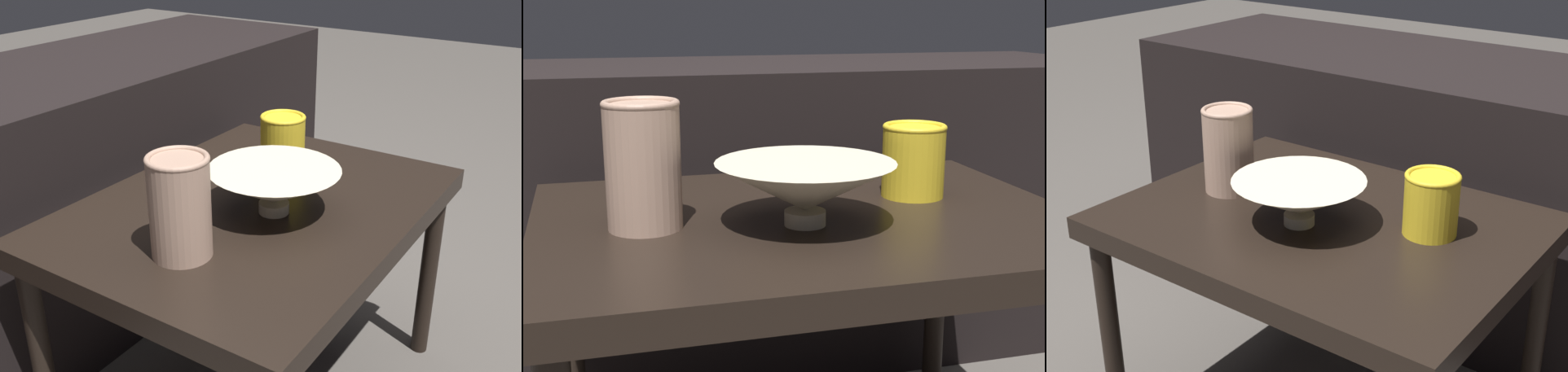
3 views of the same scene
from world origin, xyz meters
TOP-DOWN VIEW (x-y plane):
  - table at (0.00, 0.00)m, footprint 0.71×0.54m
  - couch_backdrop at (0.00, 0.57)m, footprint 1.65×0.50m
  - bowl at (-0.02, -0.05)m, footprint 0.23×0.23m
  - vase_textured_left at (-0.21, -0.01)m, footprint 0.09×0.09m
  - vase_colorful_right at (0.18, 0.05)m, footprint 0.09×0.09m

SIDE VIEW (x-z plane):
  - couch_backdrop at x=0.00m, z-range 0.00..0.60m
  - table at x=0.00m, z-range 0.17..0.62m
  - bowl at x=-0.02m, z-range 0.45..0.53m
  - vase_colorful_right at x=0.18m, z-range 0.44..0.55m
  - vase_textured_left at x=-0.21m, z-range 0.44..0.60m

